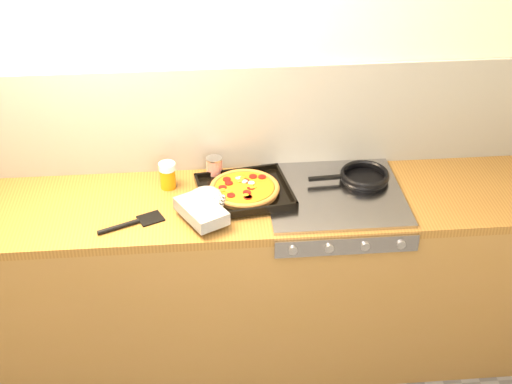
{
  "coord_description": "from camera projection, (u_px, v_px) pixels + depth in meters",
  "views": [
    {
      "loc": [
        -0.13,
        -1.51,
        2.61
      ],
      "look_at": [
        0.1,
        1.08,
        0.95
      ],
      "focal_mm": 50.0,
      "sensor_mm": 36.0,
      "label": 1
    }
  ],
  "objects": [
    {
      "name": "pizza_on_tray",
      "position": [
        232.0,
        194.0,
        3.08
      ],
      "size": [
        0.53,
        0.51,
        0.07
      ],
      "color": "black",
      "rests_on": "stovetop"
    },
    {
      "name": "tomato_can",
      "position": [
        214.0,
        168.0,
        3.25
      ],
      "size": [
        0.1,
        0.1,
        0.11
      ],
      "color": "#98150C",
      "rests_on": "counter_run"
    },
    {
      "name": "frying_pan",
      "position": [
        363.0,
        176.0,
        3.22
      ],
      "size": [
        0.38,
        0.24,
        0.04
      ],
      "color": "black",
      "rests_on": "stovetop"
    },
    {
      "name": "counter_run",
      "position": [
        235.0,
        280.0,
        3.36
      ],
      "size": [
        3.2,
        0.62,
        0.9
      ],
      "color": "brown",
      "rests_on": "ground"
    },
    {
      "name": "stovetop",
      "position": [
        334.0,
        194.0,
        3.15
      ],
      "size": [
        0.6,
        0.56,
        0.02
      ],
      "primitive_type": "cube",
      "color": "#9A999F",
      "rests_on": "counter_run"
    },
    {
      "name": "room_shell",
      "position": [
        228.0,
        120.0,
        3.23
      ],
      "size": [
        3.2,
        3.2,
        3.2
      ],
      "color": "white",
      "rests_on": "ground"
    },
    {
      "name": "black_spatula",
      "position": [
        132.0,
        223.0,
        2.96
      ],
      "size": [
        0.28,
        0.16,
        0.02
      ],
      "color": "black",
      "rests_on": "counter_run"
    },
    {
      "name": "wooden_spoon",
      "position": [
        236.0,
        176.0,
        3.28
      ],
      "size": [
        0.3,
        0.05,
        0.02
      ],
      "color": "olive",
      "rests_on": "counter_run"
    },
    {
      "name": "juice_glass",
      "position": [
        168.0,
        175.0,
        3.18
      ],
      "size": [
        0.09,
        0.09,
        0.12
      ],
      "color": "orange",
      "rests_on": "counter_run"
    }
  ]
}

